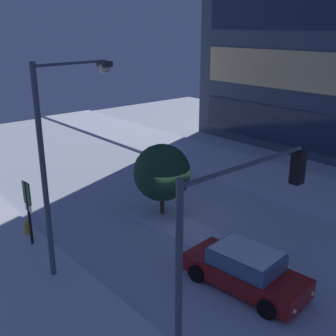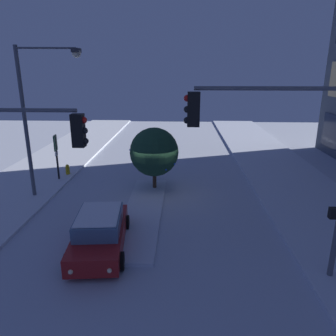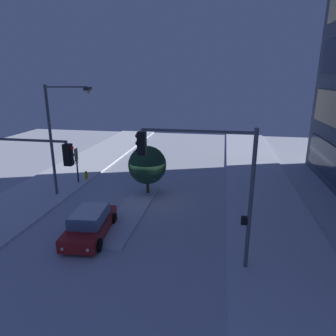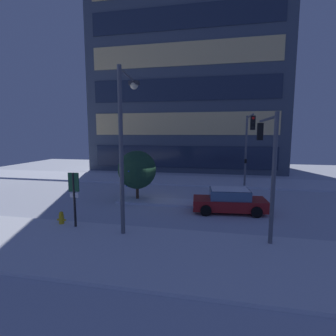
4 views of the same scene
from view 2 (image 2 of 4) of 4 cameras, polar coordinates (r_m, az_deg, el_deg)
The scene contains 10 objects.
ground at distance 18.59m, azimuth -2.01°, elevation -4.11°, with size 52.00×52.00×0.00m, color silver.
curb_strip_near at distance 20.86m, azimuth -25.19°, elevation -3.19°, with size 52.00×5.20×0.14m, color silver.
curb_strip_far at distance 19.74m, azimuth 22.60°, elevation -3.98°, with size 52.00×5.20×0.14m, color silver.
median_strip at distance 15.85m, azimuth -4.47°, elevation -7.77°, with size 9.00×1.80×0.14m, color silver.
car_near at distance 12.92m, azimuth -12.06°, elevation -11.06°, with size 4.68×2.40×1.49m.
traffic_light_corner_far_right at distance 10.20m, azimuth 20.33°, elevation 2.99°, with size 0.32×5.07×6.42m.
street_lamp_arched at distance 17.76m, azimuth -21.88°, elevation 10.78°, with size 0.69×3.18×7.89m.
fire_hydrant at distance 22.05m, azimuth -17.46°, elevation -0.41°, with size 0.48×0.26×0.80m.
parking_info_sign at distance 20.88m, azimuth -19.30°, elevation 2.72°, with size 0.55×0.12×2.93m.
decorated_tree_median at distance 18.14m, azimuth -2.48°, elevation 2.86°, with size 2.77×2.83×3.66m.
Camera 2 is at (17.28, 1.39, 6.73)m, focal length 34.18 mm.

